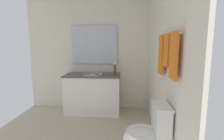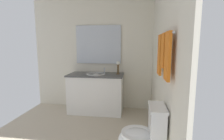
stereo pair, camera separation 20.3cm
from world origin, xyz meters
name	(u,v)px [view 1 (the left image)]	position (x,y,z in m)	size (l,w,h in m)	color
floor	(74,136)	(0.00, 0.00, -0.01)	(2.57, 2.72, 0.02)	beige
wall_back	(163,60)	(0.00, 1.36, 1.23)	(2.57, 0.04, 2.45)	silver
wall_left	(89,55)	(-1.29, 0.00, 1.23)	(0.04, 2.72, 2.45)	silver
vanity_cabinet	(93,93)	(-0.96, 0.14, 0.42)	(0.58, 1.17, 0.83)	white
sink_basin	(93,76)	(-0.96, 0.14, 0.79)	(0.40, 0.40, 0.24)	white
mirror	(94,45)	(-1.24, 0.14, 1.45)	(0.02, 1.01, 0.84)	silver
candle_holder_tall	(115,67)	(-1.03, 0.61, 0.97)	(0.09, 0.09, 0.27)	brown
toilet	(148,135)	(0.58, 1.08, 0.37)	(0.39, 0.54, 0.75)	white
towel_bar	(169,35)	(0.48, 1.30, 1.55)	(0.02, 0.02, 0.81)	silver
towel_near_vanity	(161,55)	(0.21, 1.28, 1.32)	(0.22, 0.03, 0.52)	orange
towel_center	(167,50)	(0.48, 1.28, 1.38)	(0.20, 0.03, 0.39)	orange
towel_near_corner	(174,56)	(0.75, 1.28, 1.33)	(0.21, 0.03, 0.48)	orange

